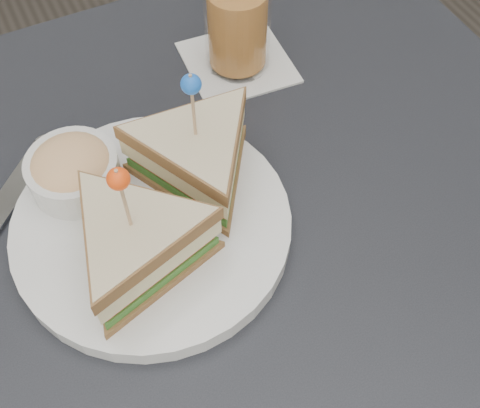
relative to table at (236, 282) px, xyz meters
name	(u,v)px	position (x,y,z in m)	size (l,w,h in m)	color
table	(236,282)	(0.00, 0.00, 0.00)	(0.80, 0.80, 0.75)	black
plate_meal	(155,202)	(-0.06, 0.05, 0.12)	(0.32, 0.32, 0.16)	white
drink_set	(237,17)	(0.11, 0.22, 0.14)	(0.13, 0.13, 0.15)	silver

